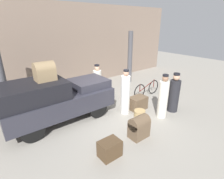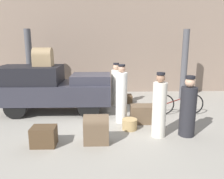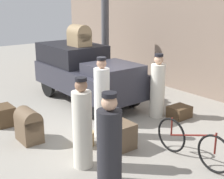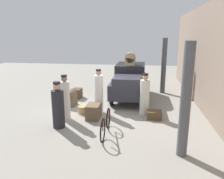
% 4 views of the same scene
% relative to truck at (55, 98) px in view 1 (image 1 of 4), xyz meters
% --- Properties ---
extents(ground_plane, '(30.00, 30.00, 0.00)m').
position_rel_truck_xyz_m(ground_plane, '(1.95, -0.80, -0.94)').
color(ground_plane, gray).
extents(station_building_facade, '(16.00, 0.15, 4.50)m').
position_rel_truck_xyz_m(station_building_facade, '(1.95, 3.28, 1.31)').
color(station_building_facade, gray).
rests_on(station_building_facade, ground).
extents(canopy_pillar_left, '(0.28, 0.28, 3.05)m').
position_rel_truck_xyz_m(canopy_pillar_left, '(-1.33, 1.79, 0.59)').
color(canopy_pillar_left, '#4C4C51').
rests_on(canopy_pillar_left, ground).
extents(canopy_pillar_right, '(0.28, 0.28, 3.05)m').
position_rel_truck_xyz_m(canopy_pillar_right, '(5.43, 1.79, 0.59)').
color(canopy_pillar_right, '#4C4C51').
rests_on(canopy_pillar_right, ground).
extents(truck, '(3.93, 1.62, 1.68)m').
position_rel_truck_xyz_m(truck, '(0.00, 0.00, 0.00)').
color(truck, black).
rests_on(truck, ground).
extents(bicycle, '(1.77, 0.04, 0.78)m').
position_rel_truck_xyz_m(bicycle, '(4.49, -0.47, -0.56)').
color(bicycle, black).
rests_on(bicycle, ground).
extents(wicker_basket, '(0.44, 0.44, 0.31)m').
position_rel_truck_xyz_m(wicker_basket, '(2.63, -1.75, -0.78)').
color(wicker_basket, tan).
rests_on(wicker_basket, ground).
extents(porter_lifting_near_truck, '(0.39, 0.39, 1.71)m').
position_rel_truck_xyz_m(porter_lifting_near_truck, '(2.36, 0.78, -0.16)').
color(porter_lifting_near_truck, silver).
rests_on(porter_lifting_near_truck, ground).
extents(porter_standing_middle, '(0.36, 0.36, 1.85)m').
position_rel_truck_xyz_m(porter_standing_middle, '(2.43, -1.11, -0.08)').
color(porter_standing_middle, white).
rests_on(porter_standing_middle, ground).
extents(conductor_in_dark_uniform, '(0.42, 0.42, 1.65)m').
position_rel_truck_xyz_m(conductor_in_dark_uniform, '(4.14, -2.20, -0.19)').
color(conductor_in_dark_uniform, '#232328').
rests_on(conductor_in_dark_uniform, ground).
extents(porter_carrying_trunk, '(0.37, 0.37, 1.75)m').
position_rel_truck_xyz_m(porter_carrying_trunk, '(3.36, -2.23, -0.13)').
color(porter_carrying_trunk, silver).
rests_on(porter_carrying_trunk, ground).
extents(trunk_large_brown, '(0.47, 0.55, 0.31)m').
position_rel_truck_xyz_m(trunk_large_brown, '(2.81, 1.17, -0.78)').
color(trunk_large_brown, '#4C3823').
rests_on(trunk_large_brown, ground).
extents(trunk_wicker_pale, '(0.59, 0.44, 0.49)m').
position_rel_truck_xyz_m(trunk_wicker_pale, '(0.41, -2.70, -0.69)').
color(trunk_wicker_pale, '#4C3823').
rests_on(trunk_wicker_pale, ground).
extents(suitcase_small_leather, '(0.75, 0.51, 0.56)m').
position_rel_truck_xyz_m(suitcase_small_leather, '(3.10, -1.19, -0.66)').
color(suitcase_small_leather, brown).
rests_on(suitcase_small_leather, ground).
extents(suitcase_black_upright, '(0.63, 0.44, 0.75)m').
position_rel_truck_xyz_m(suitcase_black_upright, '(1.69, -2.59, -0.55)').
color(suitcase_black_upright, brown).
rests_on(suitcase_black_upright, ground).
extents(trunk_on_truck_roof, '(0.64, 0.51, 0.64)m').
position_rel_truck_xyz_m(trunk_on_truck_roof, '(-0.24, 0.00, 1.05)').
color(trunk_on_truck_roof, '#937A56').
rests_on(trunk_on_truck_roof, truck).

